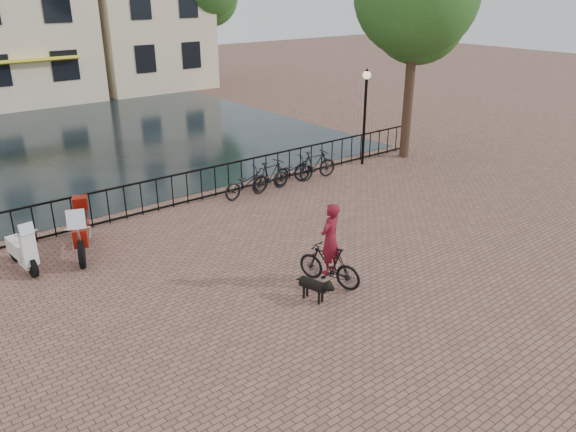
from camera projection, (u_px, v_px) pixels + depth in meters
ground at (378, 313)px, 11.57m from camera, size 100.00×100.00×0.00m
canal_water at (83, 142)px, 24.13m from camera, size 20.00×20.00×0.00m
railing at (187, 188)px, 17.19m from camera, size 20.00×0.05×1.02m
lamp_post at (365, 101)px, 20.30m from camera, size 0.30×0.30×3.45m
cyclist at (330, 250)px, 12.38m from camera, size 0.92×1.72×2.27m
dog at (313, 288)px, 11.95m from camera, size 0.50×0.91×0.59m
motorcycle at (80, 224)px, 13.90m from camera, size 1.27×2.21×1.55m
scooter at (19, 242)px, 13.15m from camera, size 0.58×1.54×1.40m
parked_bike_0 at (247, 183)px, 17.80m from camera, size 1.75×0.72×0.90m
parked_bike_1 at (271, 176)px, 18.33m from camera, size 1.71×0.68×1.00m
parked_bike_2 at (293, 171)px, 18.89m from camera, size 1.73×0.63×0.90m
parked_bike_3 at (315, 165)px, 19.41m from camera, size 1.72×0.72×1.00m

